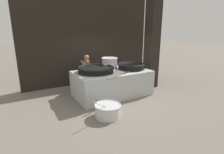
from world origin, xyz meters
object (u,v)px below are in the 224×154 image
(stock_pot, at_px, (110,63))
(cook, at_px, (87,71))
(giant_wok_near, at_px, (96,69))
(giant_wok_far, at_px, (131,66))
(prep_bowl_vegetables, at_px, (108,110))

(stock_pot, distance_m, cook, 1.09)
(giant_wok_near, height_order, stock_pot, stock_pot)
(giant_wok_far, relative_size, stock_pot, 1.62)
(stock_pot, xyz_separation_m, prep_bowl_vegetables, (-1.24, -2.10, -1.01))
(cook, xyz_separation_m, prep_bowl_vegetables, (-0.46, -2.74, -0.62))
(prep_bowl_vegetables, bearing_deg, giant_wok_near, 76.21)
(giant_wok_far, xyz_separation_m, cook, (-1.47, 1.23, -0.28))
(giant_wok_near, xyz_separation_m, prep_bowl_vegetables, (-0.42, -1.73, -0.89))
(giant_wok_near, distance_m, cook, 1.05)
(giant_wok_near, bearing_deg, stock_pot, 24.62)
(stock_pot, bearing_deg, giant_wok_far, -40.68)
(giant_wok_near, bearing_deg, prep_bowl_vegetables, -103.79)
(cook, relative_size, prep_bowl_vegetables, 1.53)
(giant_wok_far, distance_m, prep_bowl_vegetables, 2.61)
(giant_wok_near, bearing_deg, giant_wok_far, -8.28)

